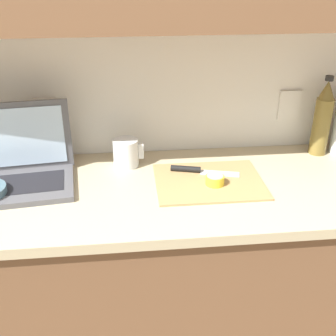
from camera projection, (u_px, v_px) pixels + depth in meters
counter_unit at (126, 287)px, 1.66m from camera, size 2.33×0.61×0.91m
laptop at (21, 166)px, 1.47m from camera, size 0.38×0.30×0.27m
cutting_board at (209, 181)px, 1.49m from camera, size 0.38×0.30×0.01m
knife at (193, 170)px, 1.55m from camera, size 0.25×0.09×0.02m
lemon_half_cut at (215, 180)px, 1.46m from camera, size 0.07×0.07×0.03m
bottle_green_soda at (322, 119)px, 1.65m from camera, size 0.07×0.07×0.32m
measuring_cup at (126, 153)px, 1.59m from camera, size 0.12×0.10×0.11m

